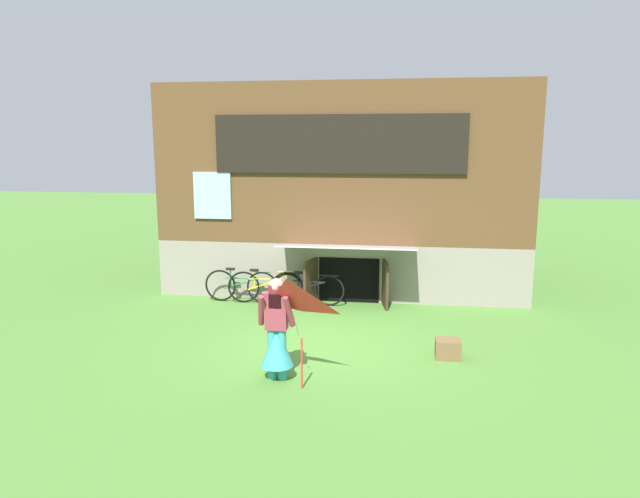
{
  "coord_description": "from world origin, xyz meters",
  "views": [
    {
      "loc": [
        1.44,
        -9.96,
        3.69
      ],
      "look_at": [
        -0.08,
        0.55,
        1.71
      ],
      "focal_mm": 32.09,
      "sensor_mm": 36.0,
      "label": 1
    }
  ],
  "objects_px": {
    "person": "(277,337)",
    "kite": "(287,306)",
    "wooden_crate": "(448,349)",
    "bicycle_black": "(308,289)",
    "bicycle_yellow": "(265,286)",
    "bicycle_green": "(241,286)"
  },
  "relations": [
    {
      "from": "bicycle_black",
      "to": "bicycle_yellow",
      "type": "distance_m",
      "value": 1.02
    },
    {
      "from": "person",
      "to": "bicycle_green",
      "type": "distance_m",
      "value": 4.62
    },
    {
      "from": "kite",
      "to": "bicycle_black",
      "type": "height_order",
      "value": "kite"
    },
    {
      "from": "person",
      "to": "bicycle_green",
      "type": "height_order",
      "value": "person"
    },
    {
      "from": "bicycle_yellow",
      "to": "bicycle_green",
      "type": "bearing_deg",
      "value": 175.51
    },
    {
      "from": "wooden_crate",
      "to": "bicycle_black",
      "type": "bearing_deg",
      "value": 135.03
    },
    {
      "from": "bicycle_green",
      "to": "wooden_crate",
      "type": "relative_size",
      "value": 4.15
    },
    {
      "from": "kite",
      "to": "wooden_crate",
      "type": "height_order",
      "value": "kite"
    },
    {
      "from": "bicycle_black",
      "to": "bicycle_yellow",
      "type": "xyz_separation_m",
      "value": [
        -1.02,
        0.01,
        0.01
      ]
    },
    {
      "from": "wooden_crate",
      "to": "bicycle_yellow",
      "type": "bearing_deg",
      "value": 143.29
    },
    {
      "from": "person",
      "to": "kite",
      "type": "distance_m",
      "value": 0.87
    },
    {
      "from": "person",
      "to": "bicycle_yellow",
      "type": "relative_size",
      "value": 0.93
    },
    {
      "from": "kite",
      "to": "wooden_crate",
      "type": "relative_size",
      "value": 3.94
    },
    {
      "from": "bicycle_black",
      "to": "wooden_crate",
      "type": "relative_size",
      "value": 3.94
    },
    {
      "from": "bicycle_yellow",
      "to": "wooden_crate",
      "type": "height_order",
      "value": "bicycle_yellow"
    },
    {
      "from": "person",
      "to": "wooden_crate",
      "type": "xyz_separation_m",
      "value": [
        2.74,
        1.31,
        -0.53
      ]
    },
    {
      "from": "bicycle_green",
      "to": "bicycle_yellow",
      "type": "bearing_deg",
      "value": 4.12
    },
    {
      "from": "bicycle_yellow",
      "to": "wooden_crate",
      "type": "bearing_deg",
      "value": -43.3
    },
    {
      "from": "person",
      "to": "wooden_crate",
      "type": "height_order",
      "value": "person"
    },
    {
      "from": "bicycle_black",
      "to": "bicycle_yellow",
      "type": "relative_size",
      "value": 0.96
    },
    {
      "from": "bicycle_green",
      "to": "person",
      "type": "bearing_deg",
      "value": -65.07
    },
    {
      "from": "wooden_crate",
      "to": "bicycle_green",
      "type": "bearing_deg",
      "value": 147.12
    }
  ]
}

